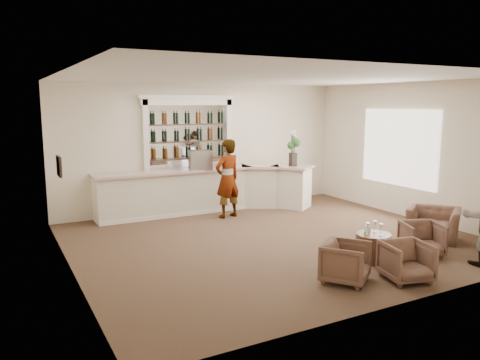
% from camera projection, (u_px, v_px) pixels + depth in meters
% --- Properties ---
extents(ground, '(8.00, 8.00, 0.00)m').
position_uv_depth(ground, '(275.00, 240.00, 9.70)').
color(ground, brown).
rests_on(ground, ground).
extents(room_shell, '(8.04, 7.02, 3.32)m').
position_uv_depth(room_shell, '(265.00, 125.00, 10.01)').
color(room_shell, beige).
rests_on(room_shell, ground).
extents(bar_counter, '(5.72, 1.80, 1.14)m').
position_uv_depth(bar_counter, '(208.00, 190.00, 12.14)').
color(bar_counter, white).
rests_on(bar_counter, ground).
extents(back_bar_alcove, '(2.64, 0.25, 3.00)m').
position_uv_depth(back_bar_alcove, '(189.00, 133.00, 12.10)').
color(back_bar_alcove, white).
rests_on(back_bar_alcove, ground).
extents(cocktail_table, '(0.62, 0.62, 0.50)m').
position_uv_depth(cocktail_table, '(373.00, 247.00, 8.37)').
color(cocktail_table, brown).
rests_on(cocktail_table, ground).
extents(sommelier, '(0.79, 0.61, 1.94)m').
position_uv_depth(sommelier, '(228.00, 179.00, 11.48)').
color(sommelier, gray).
rests_on(sommelier, ground).
extents(armchair_left, '(0.97, 0.98, 0.64)m').
position_uv_depth(armchair_left, '(346.00, 262.00, 7.37)').
color(armchair_left, brown).
rests_on(armchair_left, ground).
extents(armchair_center, '(0.83, 0.84, 0.64)m').
position_uv_depth(armchair_center, '(406.00, 261.00, 7.42)').
color(armchair_center, brown).
rests_on(armchair_center, ground).
extents(armchair_right, '(0.89, 0.90, 0.63)m').
position_uv_depth(armchair_right, '(422.00, 239.00, 8.67)').
color(armchair_right, brown).
rests_on(armchair_right, ground).
extents(armchair_far, '(1.32, 1.35, 0.66)m').
position_uv_depth(armchair_far, '(433.00, 224.00, 9.70)').
color(armchair_far, brown).
rests_on(armchair_far, ground).
extents(espresso_machine, '(0.63, 0.57, 0.48)m').
position_uv_depth(espresso_machine, '(200.00, 160.00, 11.87)').
color(espresso_machine, '#B6B7BB').
rests_on(espresso_machine, bar_counter).
extents(flower_vase, '(0.25, 0.25, 0.94)m').
position_uv_depth(flower_vase, '(293.00, 146.00, 12.42)').
color(flower_vase, black).
rests_on(flower_vase, bar_counter).
extents(wine_glass_bar_left, '(0.07, 0.07, 0.21)m').
position_uv_depth(wine_glass_bar_left, '(207.00, 164.00, 12.01)').
color(wine_glass_bar_left, white).
rests_on(wine_glass_bar_left, bar_counter).
extents(wine_glass_bar_right, '(0.07, 0.07, 0.21)m').
position_uv_depth(wine_glass_bar_right, '(180.00, 166.00, 11.65)').
color(wine_glass_bar_right, white).
rests_on(wine_glass_bar_right, bar_counter).
extents(wine_glass_tbl_a, '(0.07, 0.07, 0.21)m').
position_uv_depth(wine_glass_tbl_a, '(368.00, 229.00, 8.28)').
color(wine_glass_tbl_a, white).
rests_on(wine_glass_tbl_a, cocktail_table).
extents(wine_glass_tbl_b, '(0.07, 0.07, 0.21)m').
position_uv_depth(wine_glass_tbl_b, '(375.00, 226.00, 8.43)').
color(wine_glass_tbl_b, white).
rests_on(wine_glass_tbl_b, cocktail_table).
extents(wine_glass_tbl_c, '(0.07, 0.07, 0.21)m').
position_uv_depth(wine_glass_tbl_c, '(381.00, 230.00, 8.22)').
color(wine_glass_tbl_c, white).
rests_on(wine_glass_tbl_c, cocktail_table).
extents(napkin_holder, '(0.08, 0.08, 0.12)m').
position_uv_depth(napkin_holder, '(367.00, 229.00, 8.43)').
color(napkin_holder, white).
rests_on(napkin_holder, cocktail_table).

